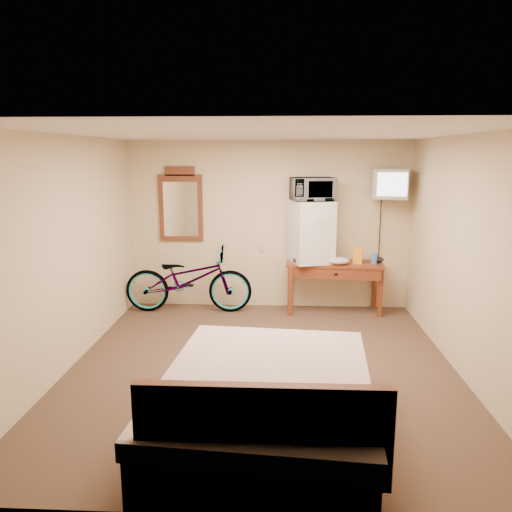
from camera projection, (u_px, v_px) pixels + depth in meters
The scene contains 13 objects.
room at pixel (262, 256), 5.22m from camera, with size 4.60×4.64×2.50m.
desk at pixel (334, 271), 7.26m from camera, with size 1.42×0.64×0.75m.
mini_fridge at pixel (312, 232), 7.20m from camera, with size 0.68×0.67×0.89m.
microwave at pixel (313, 189), 7.07m from camera, with size 0.60×0.41×0.33m, color white.
snack_bag at pixel (358, 255), 7.14m from camera, with size 0.13×0.07×0.25m, color orange.
blue_cup at pixel (374, 259), 7.14m from camera, with size 0.08×0.08×0.15m, color #3D78CF.
cloth_cream at pixel (338, 261), 7.13m from camera, with size 0.34×0.26×0.10m, color beige.
cloth_dark_a at pixel (302, 260), 7.16m from camera, with size 0.27×0.20×0.10m, color black.
cloth_dark_b at pixel (377, 259), 7.25m from camera, with size 0.19×0.16×0.09m, color black.
crt_television at pixel (389, 184), 6.99m from camera, with size 0.52×0.60×0.42m.
wall_mirror at pixel (181, 205), 7.45m from camera, with size 0.65×0.04×1.11m.
bicycle at pixel (189, 279), 7.34m from camera, with size 0.65×1.86×0.98m, color black.
bed at pixel (266, 404), 4.07m from camera, with size 1.85×2.35×0.90m.
Camera 1 is at (0.18, -5.11, 2.30)m, focal length 35.00 mm.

